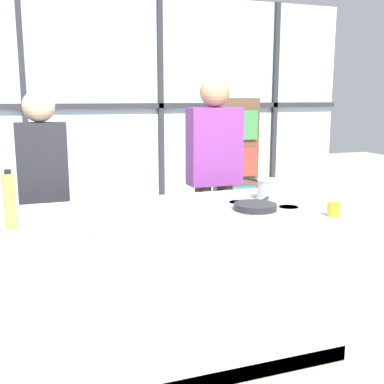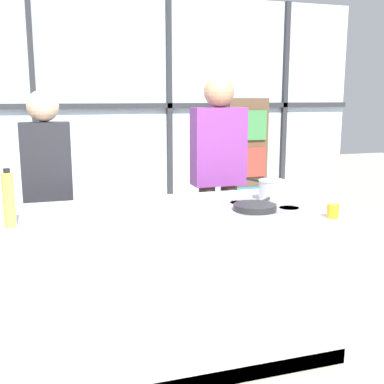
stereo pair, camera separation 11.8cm
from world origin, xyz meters
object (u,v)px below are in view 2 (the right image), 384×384
saucepan (272,189)px  frying_pan (255,207)px  spectator_far_left (47,183)px  oil_bottle (9,200)px  pepper_grinder (10,201)px  spectator_center_left (218,169)px  juice_glass_near (333,211)px  mixing_bowl (106,226)px  white_plate (92,202)px

saucepan → frying_pan: bearing=-134.6°
spectator_far_left → oil_bottle: size_ratio=5.07×
oil_bottle → pepper_grinder: bearing=92.1°
saucepan → oil_bottle: oil_bottle is taller
spectator_center_left → pepper_grinder: size_ratio=8.61×
juice_glass_near → spectator_far_left: bearing=140.1°
saucepan → mixing_bowl: (-1.24, -0.49, -0.04)m
white_plate → juice_glass_near: (1.34, -0.86, 0.04)m
white_plate → juice_glass_near: 1.60m
frying_pan → white_plate: (-0.98, 0.53, -0.02)m
mixing_bowl → oil_bottle: (-0.50, 0.29, 0.12)m
spectator_far_left → mixing_bowl: size_ratio=7.41×
saucepan → white_plate: (-1.23, 0.29, -0.07)m
saucepan → pepper_grinder: size_ratio=1.66×
spectator_far_left → mixing_bowl: spectator_far_left is taller
spectator_center_left → frying_pan: 1.04m
frying_pan → spectator_center_left: bearing=82.5°
spectator_center_left → oil_bottle: bearing=31.2°
saucepan → juice_glass_near: size_ratio=4.02×
mixing_bowl → spectator_far_left: bearing=102.0°
saucepan → oil_bottle: bearing=-173.4°
spectator_center_left → white_plate: spectator_center_left is taller
white_plate → pepper_grinder: 0.57m
mixing_bowl → pepper_grinder: size_ratio=1.09×
spectator_far_left → oil_bottle: spectator_far_left is taller
spectator_far_left → spectator_center_left: bearing=-180.0°
spectator_far_left → oil_bottle: bearing=77.2°
saucepan → spectator_center_left: bearing=97.9°
juice_glass_near → oil_bottle: bearing=168.5°
mixing_bowl → frying_pan: bearing=13.9°
spectator_far_left → spectator_center_left: spectator_center_left is taller
frying_pan → saucepan: 0.35m
white_plate → mixing_bowl: (-0.01, -0.78, 0.03)m
pepper_grinder → juice_glass_near: size_ratio=2.41×
oil_bottle → juice_glass_near: oil_bottle is taller
spectator_center_left → saucepan: spectator_center_left is taller
pepper_grinder → spectator_far_left: bearing=71.9°
spectator_center_left → juice_glass_near: bearing=99.4°
oil_bottle → juice_glass_near: (1.85, -0.38, -0.12)m
saucepan → mixing_bowl: saucepan is taller
oil_bottle → juice_glass_near: 1.89m
spectator_far_left → oil_bottle: (-0.22, -0.99, 0.08)m
spectator_far_left → white_plate: size_ratio=7.63×
mixing_bowl → pepper_grinder: 0.76m
pepper_grinder → juice_glass_near: pepper_grinder is taller
mixing_bowl → spectator_center_left: bearing=48.6°
oil_bottle → pepper_grinder: (-0.01, 0.27, -0.06)m
spectator_center_left → white_plate: bearing=24.0°
frying_pan → spectator_far_left: bearing=140.8°
saucepan → oil_bottle: (-1.73, -0.20, 0.08)m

